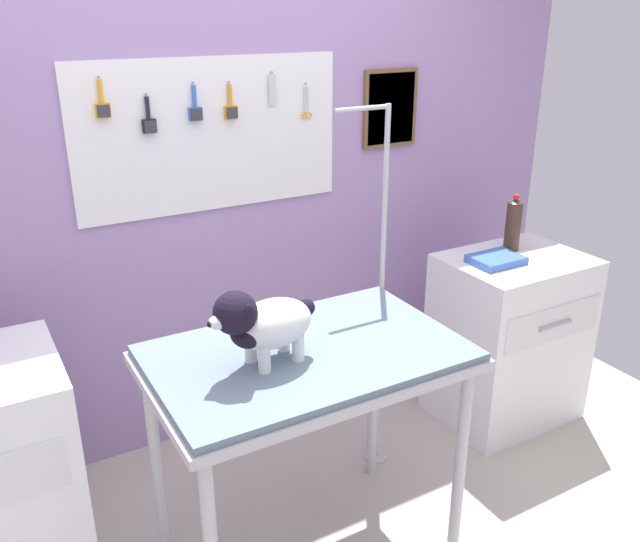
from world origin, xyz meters
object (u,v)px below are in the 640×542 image
object	(u,v)px
soda_bottle	(513,224)
grooming_table	(307,372)
grooming_arm	(379,311)
cabinet_right	(508,338)
dog	(262,323)

from	to	relation	value
soda_bottle	grooming_table	bearing A→B (deg)	-161.81
grooming_arm	soda_bottle	xyz separation A→B (m)	(0.86, 0.10, 0.23)
cabinet_right	soda_bottle	bearing A→B (deg)	62.01
cabinet_right	grooming_arm	bearing A→B (deg)	179.62
dog	cabinet_right	world-z (taller)	dog
grooming_table	grooming_arm	bearing A→B (deg)	33.34
grooming_arm	dog	bearing A→B (deg)	-152.19
grooming_table	grooming_arm	xyz separation A→B (m)	(0.55, 0.36, -0.05)
grooming_table	dog	xyz separation A→B (m)	(-0.17, -0.02, 0.24)
grooming_table	cabinet_right	xyz separation A→B (m)	(1.36, 0.36, -0.38)
dog	grooming_table	bearing A→B (deg)	6.04
grooming_table	soda_bottle	world-z (taller)	soda_bottle
soda_bottle	grooming_arm	bearing A→B (deg)	-173.41
grooming_arm	dog	distance (m)	0.87
grooming_arm	grooming_table	bearing A→B (deg)	-146.66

